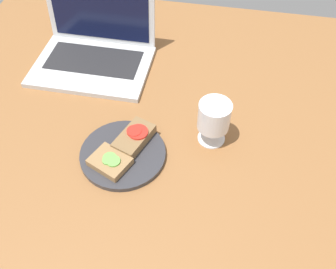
# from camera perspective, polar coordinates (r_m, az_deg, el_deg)

# --- Properties ---
(wooden_table) EXTENTS (1.40, 1.40, 0.03)m
(wooden_table) POSITION_cam_1_polar(r_m,az_deg,el_deg) (0.99, -3.18, -1.95)
(wooden_table) COLOR brown
(wooden_table) RESTS_ON ground
(plate) EXTENTS (0.22, 0.22, 0.01)m
(plate) POSITION_cam_1_polar(r_m,az_deg,el_deg) (0.95, -6.88, -2.97)
(plate) COLOR #333338
(plate) RESTS_ON wooden_table
(sandwich_with_tomato) EXTENTS (0.10, 0.13, 0.03)m
(sandwich_with_tomato) POSITION_cam_1_polar(r_m,az_deg,el_deg) (0.96, -5.15, -0.43)
(sandwich_with_tomato) COLOR brown
(sandwich_with_tomato) RESTS_ON plate
(sandwich_with_cucumber) EXTENTS (0.11, 0.10, 0.02)m
(sandwich_with_cucumber) POSITION_cam_1_polar(r_m,az_deg,el_deg) (0.92, -8.84, -4.10)
(sandwich_with_cucumber) COLOR #937047
(sandwich_with_cucumber) RESTS_ON plate
(wine_glass) EXTENTS (0.08, 0.08, 0.12)m
(wine_glass) POSITION_cam_1_polar(r_m,az_deg,el_deg) (0.93, 7.03, 2.56)
(wine_glass) COLOR white
(wine_glass) RESTS_ON wooden_table
(laptop) EXTENTS (0.36, 0.27, 0.21)m
(laptop) POSITION_cam_1_polar(r_m,az_deg,el_deg) (1.22, -11.11, 12.51)
(laptop) COLOR silver
(laptop) RESTS_ON wooden_table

